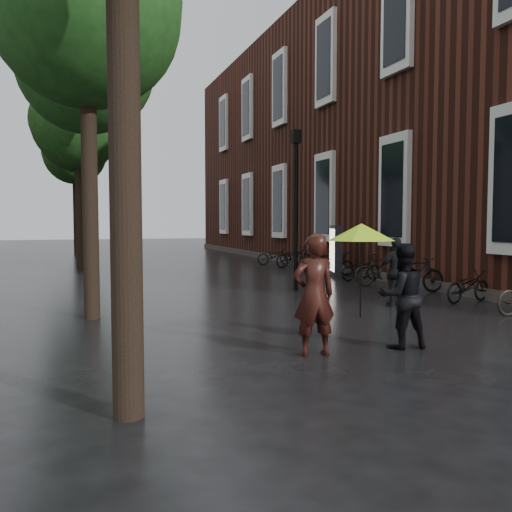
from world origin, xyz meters
name	(u,v)px	position (x,y,z in m)	size (l,w,h in m)	color
brick_building	(380,142)	(10.47, 19.46, 5.99)	(10.20, 33.20, 12.00)	#38160F
street_trees	(81,99)	(-3.99, 15.91, 6.34)	(4.33, 34.03, 8.91)	black
person_burgundy	(314,295)	(-1.11, 2.72, 0.91)	(0.66, 0.43, 1.82)	black
person_black	(402,296)	(0.41, 2.69, 0.83)	(0.80, 0.63, 1.66)	black
lime_umbrella	(361,232)	(-0.31, 2.74, 1.84)	(1.04, 1.04, 1.53)	black
pedestrian_walking	(397,272)	(2.76, 6.35, 0.82)	(0.96, 0.40, 1.63)	black
parked_bicycles	(354,267)	(4.68, 11.77, 0.46)	(2.03, 15.02, 1.05)	black
ad_lightbox	(335,251)	(4.60, 12.95, 0.93)	(0.28, 1.23, 1.86)	black
lamp_post	(296,194)	(1.69, 9.85, 2.80)	(0.24, 0.24, 4.61)	black
cycle_sign	(92,223)	(-3.61, 17.95, 1.95)	(0.16, 0.53, 2.94)	#262628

